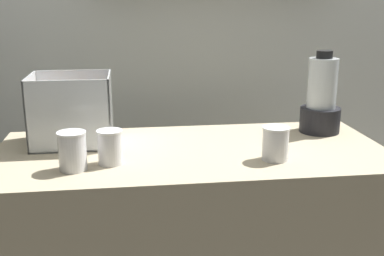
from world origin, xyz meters
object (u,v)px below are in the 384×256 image
(juice_cup_beet_middle, at_px, (275,146))
(juice_cup_mango_far_left, at_px, (73,152))
(juice_cup_orange_left, at_px, (110,149))
(blender_pitcher, at_px, (321,101))
(carrot_display_bin, at_px, (74,123))

(juice_cup_beet_middle, bearing_deg, juice_cup_mango_far_left, -179.37)
(juice_cup_orange_left, relative_size, juice_cup_beet_middle, 1.00)
(blender_pitcher, distance_m, juice_cup_mango_far_left, 1.00)
(carrot_display_bin, xyz_separation_m, juice_cup_orange_left, (0.14, -0.25, -0.03))
(carrot_display_bin, relative_size, blender_pitcher, 0.88)
(juice_cup_mango_far_left, distance_m, juice_cup_beet_middle, 0.66)
(carrot_display_bin, height_order, juice_cup_beet_middle, carrot_display_bin)
(blender_pitcher, relative_size, juice_cup_mango_far_left, 2.63)
(juice_cup_mango_far_left, distance_m, juice_cup_orange_left, 0.12)
(carrot_display_bin, distance_m, juice_cup_orange_left, 0.29)
(carrot_display_bin, distance_m, blender_pitcher, 0.97)
(juice_cup_mango_far_left, relative_size, juice_cup_orange_left, 1.09)
(carrot_display_bin, bearing_deg, juice_cup_beet_middle, -22.55)
(blender_pitcher, bearing_deg, juice_cup_beet_middle, -132.29)
(juice_cup_mango_far_left, height_order, juice_cup_beet_middle, juice_cup_mango_far_left)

